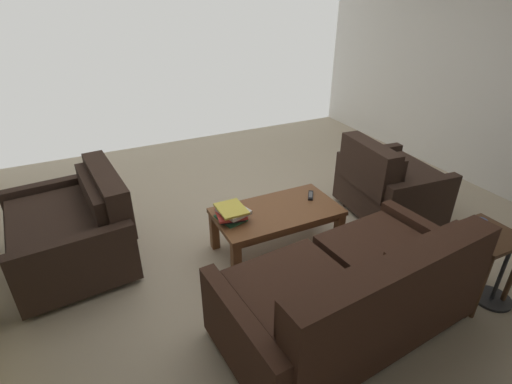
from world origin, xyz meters
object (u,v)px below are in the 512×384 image
at_px(coffee_table, 277,216).
at_px(armchair_side, 387,184).
at_px(coffee_mug, 480,226).
at_px(loveseat_near, 75,227).
at_px(tv_remote, 311,195).
at_px(book_stack, 232,213).
at_px(sofa_main, 354,294).
at_px(end_table, 483,247).

xyz_separation_m(coffee_table, armchair_side, (-1.28, -0.03, 0.01)).
height_order(coffee_table, coffee_mug, coffee_mug).
relative_size(loveseat_near, armchair_side, 1.25).
bearing_deg(coffee_mug, loveseat_near, -33.48).
height_order(armchair_side, tv_remote, armchair_side).
bearing_deg(coffee_table, book_stack, -4.86).
xyz_separation_m(coffee_table, tv_remote, (-0.39, -0.08, 0.08)).
relative_size(sofa_main, loveseat_near, 1.45).
xyz_separation_m(coffee_mug, book_stack, (1.41, -1.17, -0.16)).
distance_m(armchair_side, tv_remote, 0.89).
bearing_deg(book_stack, armchair_side, 179.85).
xyz_separation_m(end_table, coffee_mug, (0.05, -0.04, 0.17)).
bearing_deg(coffee_mug, tv_remote, -63.46).
distance_m(end_table, coffee_mug, 0.18).
height_order(end_table, book_stack, end_table).
height_order(coffee_mug, tv_remote, coffee_mug).
relative_size(sofa_main, tv_remote, 11.34).
bearing_deg(coffee_table, sofa_main, 89.19).
bearing_deg(sofa_main, armchair_side, -139.71).
bearing_deg(sofa_main, tv_remote, -109.59).
bearing_deg(sofa_main, loveseat_near, -46.19).
height_order(coffee_table, armchair_side, armchair_side).
relative_size(book_stack, tv_remote, 1.90).
xyz_separation_m(loveseat_near, tv_remote, (-1.99, 0.51, 0.08)).
distance_m(sofa_main, end_table, 1.07).
bearing_deg(armchair_side, coffee_mug, 76.25).
bearing_deg(coffee_table, coffee_mug, 131.30).
relative_size(loveseat_near, book_stack, 4.12).
bearing_deg(end_table, tv_remote, -62.33).
bearing_deg(coffee_mug, sofa_main, -3.69).
height_order(loveseat_near, armchair_side, armchair_side).
distance_m(loveseat_near, tv_remote, 2.06).
relative_size(end_table, coffee_mug, 5.63).
distance_m(coffee_table, coffee_mug, 1.54).
distance_m(armchair_side, coffee_mug, 1.23).
height_order(sofa_main, end_table, sofa_main).
xyz_separation_m(loveseat_near, coffee_table, (-1.60, 0.58, 0.00)).
bearing_deg(coffee_mug, armchair_side, -103.75).
relative_size(coffee_table, book_stack, 3.65).
height_order(end_table, tv_remote, end_table).
bearing_deg(armchair_side, loveseat_near, -10.86).
relative_size(sofa_main, coffee_table, 1.64).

